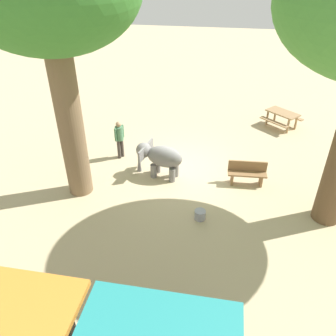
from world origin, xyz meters
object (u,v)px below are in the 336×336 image
(feed_bucket, at_px, (200,215))
(picnic_table_near, at_px, (282,116))
(wooden_bench, at_px, (247,172))
(person_handler, at_px, (120,137))
(elephant, at_px, (160,157))

(feed_bucket, bearing_deg, picnic_table_near, -113.57)
(wooden_bench, distance_m, feed_bucket, 2.76)
(wooden_bench, relative_size, picnic_table_near, 0.68)
(person_handler, distance_m, picnic_table_near, 8.05)
(elephant, xyz_separation_m, picnic_table_near, (-5.01, -5.22, -0.24))
(person_handler, distance_m, feed_bucket, 4.98)
(feed_bucket, bearing_deg, elephant, -52.03)
(picnic_table_near, height_order, feed_bucket, picnic_table_near)
(elephant, distance_m, feed_bucket, 2.92)
(wooden_bench, bearing_deg, feed_bucket, 53.34)
(wooden_bench, height_order, picnic_table_near, wooden_bench)
(wooden_bench, xyz_separation_m, picnic_table_near, (-1.76, -5.17, 0.12))
(elephant, height_order, person_handler, person_handler)
(elephant, bearing_deg, feed_bucket, 139.29)
(person_handler, xyz_separation_m, picnic_table_near, (-6.88, -4.15, -0.36))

